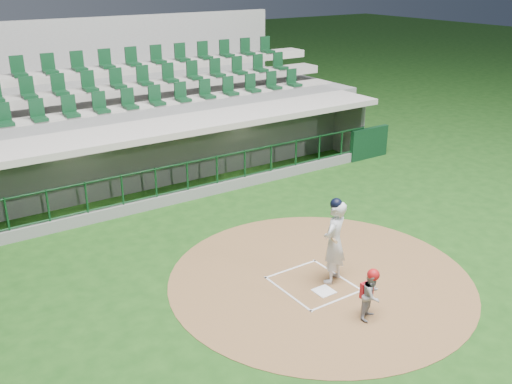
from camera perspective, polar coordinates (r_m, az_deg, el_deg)
ground at (r=13.75m, az=4.91°, el=-8.67°), size 120.00×120.00×0.00m
dirt_circle at (r=13.79m, az=6.42°, el=-8.62°), size 7.20×7.20×0.01m
home_plate at (r=13.29m, az=6.82°, el=-9.82°), size 0.43×0.43×0.02m
batter_box_chalk at (r=13.55m, az=5.71°, el=-9.13°), size 1.55×1.80×0.01m
dugout_structure at (r=19.54m, az=-9.39°, el=3.55°), size 16.40×3.70×3.00m
seating_deck at (r=22.15m, az=-12.91°, el=6.69°), size 17.00×6.72×5.15m
batter at (r=13.26m, az=7.83°, el=-4.87°), size 0.97×1.01×2.10m
catcher at (r=12.27m, az=11.48°, el=-9.93°), size 0.64×0.58×1.15m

